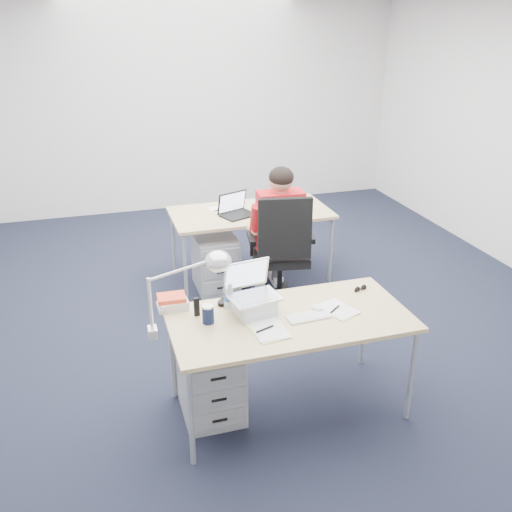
{
  "coord_description": "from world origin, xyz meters",
  "views": [
    {
      "loc": [
        -1.34,
        -4.29,
        2.6
      ],
      "look_at": [
        -0.16,
        -0.42,
        0.85
      ],
      "focal_mm": 40.0,
      "sensor_mm": 36.0,
      "label": 1
    }
  ],
  "objects_px": {
    "office_chair": "(280,276)",
    "water_bottle": "(228,293)",
    "desk_near": "(290,323)",
    "computer_mouse": "(317,308)",
    "can_koozie": "(208,314)",
    "cordless_phone": "(197,307)",
    "drawer_pedestal_far": "(216,263)",
    "desk_lamp": "(177,294)",
    "desk_far": "(250,216)",
    "book_stack": "(172,302)",
    "seated_person": "(276,233)",
    "far_cup": "(300,200)",
    "headphones": "(229,301)",
    "silver_laptop": "(255,291)",
    "wireless_keyboard": "(309,317)",
    "drawer_pedestal_near": "(210,378)",
    "dark_laptop": "(239,205)",
    "bear_figurine": "(245,299)",
    "sunglasses": "(360,289)"
  },
  "relations": [
    {
      "from": "drawer_pedestal_far",
      "to": "wireless_keyboard",
      "type": "xyz_separation_m",
      "value": [
        0.16,
        -2.05,
        0.46
      ]
    },
    {
      "from": "seated_person",
      "to": "water_bottle",
      "type": "xyz_separation_m",
      "value": [
        -0.8,
        -1.36,
        0.16
      ]
    },
    {
      "from": "computer_mouse",
      "to": "dark_laptop",
      "type": "height_order",
      "value": "dark_laptop"
    },
    {
      "from": "can_koozie",
      "to": "water_bottle",
      "type": "bearing_deg",
      "value": 43.49
    },
    {
      "from": "sunglasses",
      "to": "water_bottle",
      "type": "bearing_deg",
      "value": 162.25
    },
    {
      "from": "bear_figurine",
      "to": "book_stack",
      "type": "relative_size",
      "value": 0.65
    },
    {
      "from": "water_bottle",
      "to": "cordless_phone",
      "type": "distance_m",
      "value": 0.24
    },
    {
      "from": "desk_far",
      "to": "cordless_phone",
      "type": "distance_m",
      "value": 2.17
    },
    {
      "from": "office_chair",
      "to": "desk_far",
      "type": "bearing_deg",
      "value": 106.69
    },
    {
      "from": "desk_near",
      "to": "far_cup",
      "type": "distance_m",
      "value": 2.4
    },
    {
      "from": "desk_near",
      "to": "office_chair",
      "type": "distance_m",
      "value": 1.54
    },
    {
      "from": "silver_laptop",
      "to": "water_bottle",
      "type": "bearing_deg",
      "value": 124.8
    },
    {
      "from": "drawer_pedestal_far",
      "to": "desk_lamp",
      "type": "xyz_separation_m",
      "value": [
        -0.69,
        -2.0,
        0.73
      ]
    },
    {
      "from": "can_koozie",
      "to": "cordless_phone",
      "type": "xyz_separation_m",
      "value": [
        -0.05,
        0.11,
        0.0
      ]
    },
    {
      "from": "seated_person",
      "to": "dark_laptop",
      "type": "height_order",
      "value": "seated_person"
    },
    {
      "from": "headphones",
      "to": "can_koozie",
      "type": "height_order",
      "value": "can_koozie"
    },
    {
      "from": "book_stack",
      "to": "silver_laptop",
      "type": "bearing_deg",
      "value": -25.46
    },
    {
      "from": "seated_person",
      "to": "water_bottle",
      "type": "bearing_deg",
      "value": -116.85
    },
    {
      "from": "wireless_keyboard",
      "to": "headphones",
      "type": "relative_size",
      "value": 1.55
    },
    {
      "from": "desk_lamp",
      "to": "wireless_keyboard",
      "type": "bearing_deg",
      "value": -14.36
    },
    {
      "from": "cordless_phone",
      "to": "desk_lamp",
      "type": "distance_m",
      "value": 0.32
    },
    {
      "from": "can_koozie",
      "to": "dark_laptop",
      "type": "relative_size",
      "value": 0.39
    },
    {
      "from": "drawer_pedestal_near",
      "to": "headphones",
      "type": "distance_m",
      "value": 0.55
    },
    {
      "from": "cordless_phone",
      "to": "can_koozie",
      "type": "bearing_deg",
      "value": -78.61
    },
    {
      "from": "can_koozie",
      "to": "desk_lamp",
      "type": "relative_size",
      "value": 0.23
    },
    {
      "from": "bear_figurine",
      "to": "cordless_phone",
      "type": "distance_m",
      "value": 0.34
    },
    {
      "from": "drawer_pedestal_far",
      "to": "headphones",
      "type": "xyz_separation_m",
      "value": [
        -0.29,
        -1.7,
        0.47
      ]
    },
    {
      "from": "desk_near",
      "to": "computer_mouse",
      "type": "distance_m",
      "value": 0.22
    },
    {
      "from": "computer_mouse",
      "to": "headphones",
      "type": "bearing_deg",
      "value": 135.33
    },
    {
      "from": "computer_mouse",
      "to": "cordless_phone",
      "type": "bearing_deg",
      "value": 150.89
    },
    {
      "from": "drawer_pedestal_near",
      "to": "dark_laptop",
      "type": "xyz_separation_m",
      "value": [
        0.74,
        1.93,
        0.57
      ]
    },
    {
      "from": "can_koozie",
      "to": "book_stack",
      "type": "xyz_separation_m",
      "value": [
        -0.19,
        0.27,
        -0.02
      ]
    },
    {
      "from": "office_chair",
      "to": "headphones",
      "type": "relative_size",
      "value": 6.11
    },
    {
      "from": "seated_person",
      "to": "cordless_phone",
      "type": "bearing_deg",
      "value": -122.42
    },
    {
      "from": "cordless_phone",
      "to": "far_cup",
      "type": "height_order",
      "value": "cordless_phone"
    },
    {
      "from": "computer_mouse",
      "to": "drawer_pedestal_far",
      "type": "bearing_deg",
      "value": 79.83
    },
    {
      "from": "cordless_phone",
      "to": "desk_near",
      "type": "bearing_deg",
      "value": -31.83
    },
    {
      "from": "desk_far",
      "to": "drawer_pedestal_far",
      "type": "xyz_separation_m",
      "value": [
        -0.41,
        -0.14,
        -0.41
      ]
    },
    {
      "from": "office_chair",
      "to": "water_bottle",
      "type": "relative_size",
      "value": 5.32
    },
    {
      "from": "wireless_keyboard",
      "to": "seated_person",
      "type": "bearing_deg",
      "value": 75.51
    },
    {
      "from": "seated_person",
      "to": "far_cup",
      "type": "distance_m",
      "value": 0.77
    },
    {
      "from": "desk_near",
      "to": "desk_lamp",
      "type": "relative_size",
      "value": 2.91
    },
    {
      "from": "silver_laptop",
      "to": "sunglasses",
      "type": "height_order",
      "value": "silver_laptop"
    },
    {
      "from": "computer_mouse",
      "to": "dark_laptop",
      "type": "relative_size",
      "value": 0.3
    },
    {
      "from": "silver_laptop",
      "to": "wireless_keyboard",
      "type": "distance_m",
      "value": 0.4
    },
    {
      "from": "desk_far",
      "to": "can_koozie",
      "type": "distance_m",
      "value": 2.25
    },
    {
      "from": "water_bottle",
      "to": "wireless_keyboard",
      "type": "bearing_deg",
      "value": -32.52
    },
    {
      "from": "desk_lamp",
      "to": "seated_person",
      "type": "bearing_deg",
      "value": 42.7
    },
    {
      "from": "silver_laptop",
      "to": "dark_laptop",
      "type": "xyz_separation_m",
      "value": [
        0.42,
        1.94,
        -0.05
      ]
    },
    {
      "from": "desk_far",
      "to": "desk_lamp",
      "type": "distance_m",
      "value": 2.43
    }
  ]
}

